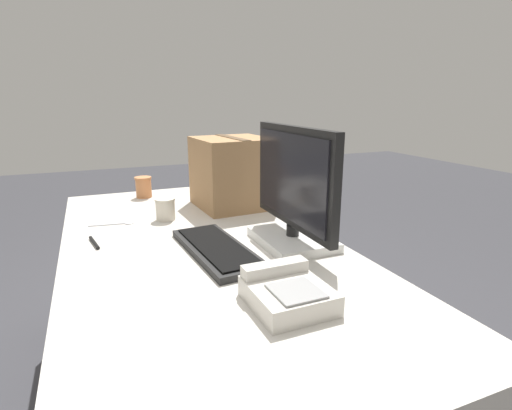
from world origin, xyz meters
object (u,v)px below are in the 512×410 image
keyboard (217,249)px  paper_cup_left (144,187)px  spoon (119,224)px  pen_marker (94,243)px  desk_phone (287,292)px  paper_cup_right (165,209)px  monitor (293,194)px  cardboard_box (233,172)px

keyboard → paper_cup_left: 0.87m
keyboard → spoon: 0.52m
spoon → pen_marker: size_ratio=1.40×
desk_phone → paper_cup_right: 0.83m
monitor → paper_cup_right: monitor is taller
keyboard → desk_phone: size_ratio=2.23×
desk_phone → spoon: size_ratio=1.19×
monitor → paper_cup_left: (-0.87, -0.38, -0.12)m
pen_marker → cardboard_box: bearing=-74.9°
paper_cup_right → pen_marker: paper_cup_right is taller
paper_cup_right → pen_marker: 0.34m
paper_cup_left → spoon: bearing=-20.0°
keyboard → monitor: bearing=81.4°
monitor → keyboard: (-0.02, -0.27, -0.16)m
keyboard → paper_cup_left: paper_cup_left is taller
spoon → pen_marker: 0.22m
keyboard → cardboard_box: bearing=150.6°
desk_phone → paper_cup_right: bearing=-170.9°
paper_cup_right → pen_marker: (0.19, -0.28, -0.04)m
monitor → keyboard: size_ratio=1.10×
paper_cup_left → pen_marker: (0.62, -0.25, -0.05)m
monitor → spoon: bearing=-130.4°
keyboard → desk_phone: bearing=3.8°
keyboard → paper_cup_left: size_ratio=4.43×
desk_phone → paper_cup_right: paper_cup_right is taller
keyboard → pen_marker: keyboard is taller
monitor → pen_marker: size_ratio=4.08×
desk_phone → spoon: desk_phone is taller
desk_phone → paper_cup_left: (-1.24, -0.18, 0.02)m
paper_cup_right → cardboard_box: bearing=106.7°
keyboard → spoon: bearing=-153.2°
paper_cup_left → pen_marker: 0.67m
monitor → spoon: 0.73m
keyboard → desk_phone: desk_phone is taller
cardboard_box → paper_cup_left: bearing=-132.3°
desk_phone → paper_cup_left: paper_cup_left is taller
keyboard → cardboard_box: cardboard_box is taller
desk_phone → spoon: bearing=-159.2°
monitor → spoon: size_ratio=2.92×
paper_cup_right → spoon: paper_cup_right is taller
desk_phone → pen_marker: (-0.62, -0.43, -0.03)m
keyboard → paper_cup_right: 0.44m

